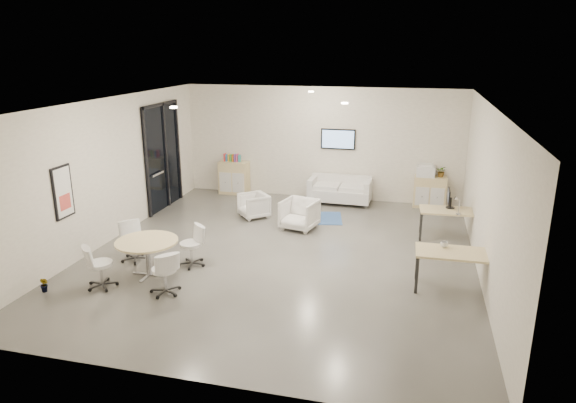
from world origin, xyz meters
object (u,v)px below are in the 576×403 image
at_px(sideboard_right, 430,192).
at_px(desk_rear, 450,213).
at_px(armchair_left, 254,204).
at_px(round_table, 147,245).
at_px(desk_front, 456,256).
at_px(armchair_right, 299,213).
at_px(loveseat, 340,191).
at_px(sideboard_left, 234,178).

height_order(sideboard_right, desk_rear, sideboard_right).
bearing_deg(armchair_left, round_table, -54.28).
xyz_separation_m(desk_front, round_table, (-5.70, -0.80, -0.03)).
bearing_deg(armchair_right, sideboard_right, 52.96).
bearing_deg(armchair_left, loveseat, 91.44).
bearing_deg(desk_front, sideboard_left, 138.77).
height_order(loveseat, round_table, loveseat).
relative_size(sideboard_left, armchair_right, 1.22).
bearing_deg(sideboard_left, desk_front, -40.12).
bearing_deg(sideboard_right, sideboard_left, -179.83).
xyz_separation_m(sideboard_right, desk_rear, (0.40, -2.45, 0.20)).
xyz_separation_m(loveseat, desk_rear, (2.85, -2.25, 0.28)).
bearing_deg(desk_front, armchair_left, 146.16).
bearing_deg(loveseat, sideboard_left, 178.11).
height_order(sideboard_left, sideboard_right, sideboard_left).
height_order(armchair_left, desk_rear, desk_rear).
relative_size(armchair_left, armchair_right, 0.86).
xyz_separation_m(sideboard_right, loveseat, (-2.45, -0.20, -0.08)).
xyz_separation_m(loveseat, armchair_left, (-1.98, -1.83, -0.00)).
distance_m(desk_front, round_table, 5.75).
bearing_deg(desk_front, loveseat, 118.71).
xyz_separation_m(armchair_left, desk_rear, (4.84, -0.41, 0.28)).
distance_m(loveseat, round_table, 6.41).
xyz_separation_m(sideboard_right, desk_front, (0.37, -5.12, 0.24)).
relative_size(armchair_right, desk_rear, 0.58).
relative_size(sideboard_right, loveseat, 0.50).
relative_size(sideboard_right, desk_front, 0.60).
relative_size(sideboard_right, armchair_left, 1.25).
bearing_deg(sideboard_right, armchair_right, -139.91).
xyz_separation_m(sideboard_left, round_table, (0.36, -5.90, 0.15)).
bearing_deg(desk_rear, sideboard_right, 95.63).
bearing_deg(desk_rear, desk_front, -94.45).
height_order(loveseat, armchair_right, armchair_right).
height_order(sideboard_left, armchair_left, sideboard_left).
distance_m(sideboard_left, desk_front, 7.92).
distance_m(sideboard_left, desk_rear, 6.56).
bearing_deg(armchair_right, desk_front, -23.22).
height_order(sideboard_left, armchair_right, sideboard_left).
bearing_deg(sideboard_right, loveseat, -175.31).
distance_m(sideboard_left, loveseat, 3.25).
height_order(desk_front, round_table, desk_front).
bearing_deg(sideboard_left, armchair_right, -44.81).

